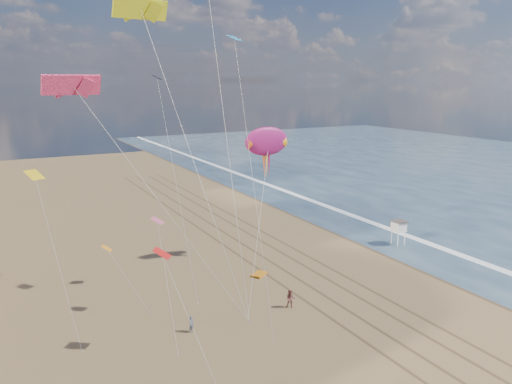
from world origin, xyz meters
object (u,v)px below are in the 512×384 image
at_px(grounded_kite, 259,274).
at_px(kite_flyer_a, 191,324).
at_px(lifeguard_stand, 399,226).
at_px(kite_flyer_b, 291,299).
at_px(show_kite, 267,142).

height_order(grounded_kite, kite_flyer_a, kite_flyer_a).
xyz_separation_m(lifeguard_stand, grounded_kite, (-21.30, -0.75, -2.37)).
relative_size(grounded_kite, kite_flyer_b, 1.01).
height_order(lifeguard_stand, grounded_kite, lifeguard_stand).
height_order(lifeguard_stand, show_kite, show_kite).
distance_m(show_kite, kite_flyer_a, 23.62).
distance_m(kite_flyer_a, kite_flyer_b, 10.00).
bearing_deg(kite_flyer_b, show_kite, 106.88).
distance_m(lifeguard_stand, grounded_kite, 21.44).
bearing_deg(show_kite, kite_flyer_b, -109.45).
height_order(grounded_kite, show_kite, show_kite).
xyz_separation_m(lifeguard_stand, show_kite, (-18.02, 3.50, 11.81)).
bearing_deg(lifeguard_stand, show_kite, 169.02).
xyz_separation_m(grounded_kite, show_kite, (3.28, 4.25, 14.19)).
bearing_deg(grounded_kite, lifeguard_stand, -31.15).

